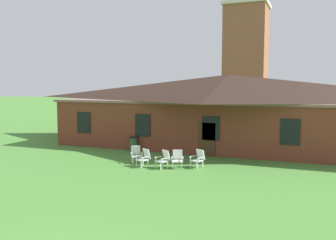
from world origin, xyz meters
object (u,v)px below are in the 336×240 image
lawn_chair_by_porch (136,154)px  trash_bin (134,144)px  lawn_chair_near_door (144,157)px  lawn_chair_left_end (163,159)px  lawn_chair_right_end (198,158)px  lawn_chair_middle (177,159)px

lawn_chair_by_porch → trash_bin: size_ratio=0.98×
lawn_chair_by_porch → lawn_chair_near_door: (0.85, -0.75, 0.00)m
lawn_chair_near_door → lawn_chair_left_end: size_ratio=1.00×
lawn_chair_by_porch → lawn_chair_near_door: 1.14m
lawn_chair_near_door → lawn_chair_left_end: same height
trash_bin → lawn_chair_left_end: bearing=-45.2°
lawn_chair_left_end → lawn_chair_by_porch: bearing=160.7°
lawn_chair_by_porch → lawn_chair_left_end: size_ratio=1.00×
lawn_chair_right_end → trash_bin: trash_bin is taller
lawn_chair_near_door → lawn_chair_middle: size_ratio=1.00×
lawn_chair_by_porch → trash_bin: bearing=119.5°
lawn_chair_middle → trash_bin: size_ratio=0.98×
lawn_chair_left_end → lawn_chair_right_end: same height
lawn_chair_by_porch → lawn_chair_middle: same height
lawn_chair_right_end → lawn_chair_left_end: bearing=-153.5°
lawn_chair_near_door → lawn_chair_middle: bearing=12.2°
lawn_chair_by_porch → lawn_chair_middle: 2.68m
lawn_chair_right_end → trash_bin: size_ratio=0.98×
lawn_chair_right_end → trash_bin: bearing=151.9°
lawn_chair_left_end → lawn_chair_middle: size_ratio=1.00×
trash_bin → lawn_chair_middle: bearing=-37.8°
trash_bin → lawn_chair_near_door: bearing=-55.8°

